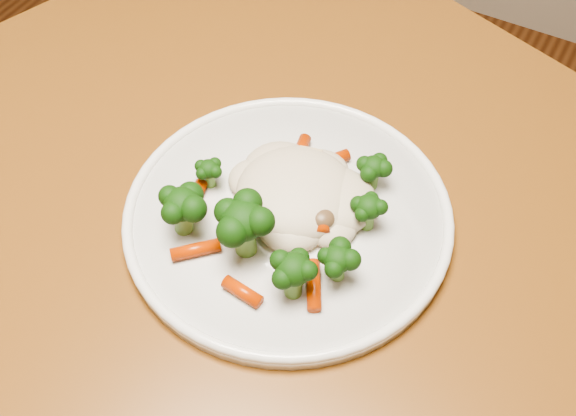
{
  "coord_description": "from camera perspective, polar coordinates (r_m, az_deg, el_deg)",
  "views": [
    {
      "loc": [
        0.23,
        -0.28,
        1.28
      ],
      "look_at": [
        0.04,
        0.07,
        0.77
      ],
      "focal_mm": 45.0,
      "sensor_mm": 36.0,
      "label": 1
    }
  ],
  "objects": [
    {
      "name": "dining_table",
      "position": [
        0.73,
        6.07,
        -10.87
      ],
      "size": [
        1.28,
        1.05,
        0.75
      ],
      "rotation": [
        0.0,
        0.0,
        -0.34
      ],
      "color": "brown",
      "rests_on": "ground"
    },
    {
      "name": "meal",
      "position": [
        0.63,
        -0.36,
        0.25
      ],
      "size": [
        0.19,
        0.19,
        0.06
      ],
      "color": "beige",
      "rests_on": "plate"
    },
    {
      "name": "plate",
      "position": [
        0.66,
        0.0,
        -0.73
      ],
      "size": [
        0.3,
        0.3,
        0.01
      ],
      "primitive_type": "cylinder",
      "color": "white",
      "rests_on": "dining_table"
    }
  ]
}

